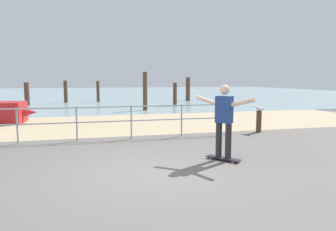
{
  "coord_description": "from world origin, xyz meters",
  "views": [
    {
      "loc": [
        -1.13,
        -5.89,
        1.86
      ],
      "look_at": [
        0.9,
        2.0,
        0.9
      ],
      "focal_mm": 33.26,
      "sensor_mm": 36.0,
      "label": 1
    }
  ],
  "objects": [
    {
      "name": "groyne_post_1",
      "position": [
        -5.27,
        17.64,
        0.81
      ],
      "size": [
        0.34,
        0.34,
        1.62
      ],
      "primitive_type": "cylinder",
      "color": "#513826",
      "rests_on": "ground"
    },
    {
      "name": "railing_fence",
      "position": [
        -1.48,
        3.6,
        0.7
      ],
      "size": [
        9.77,
        0.05,
        1.05
      ],
      "color": "#9EA0A5",
      "rests_on": "ground"
    },
    {
      "name": "skateboarder",
      "position": [
        1.8,
        0.47,
        1.02
      ],
      "size": [
        0.94,
        1.21,
        1.65
      ],
      "color": "#26262B",
      "rests_on": "skateboard"
    },
    {
      "name": "groyne_post_6",
      "position": [
        7.06,
        19.17,
        0.99
      ],
      "size": [
        0.36,
        0.36,
        1.98
      ],
      "primitive_type": "cylinder",
      "color": "#513826",
      "rests_on": "ground"
    },
    {
      "name": "groyne_post_2",
      "position": [
        -2.8,
        19.48,
        0.87
      ],
      "size": [
        0.28,
        0.28,
        1.73
      ],
      "primitive_type": "cylinder",
      "color": "#513826",
      "rests_on": "ground"
    },
    {
      "name": "groyne_post_4",
      "position": [
        2.13,
        12.19,
        1.13
      ],
      "size": [
        0.26,
        0.26,
        2.26
      ],
      "primitive_type": "cylinder",
      "color": "#513826",
      "rests_on": "ground"
    },
    {
      "name": "groyne_post_5",
      "position": [
        4.6,
        14.46,
        0.8
      ],
      "size": [
        0.27,
        0.27,
        1.61
      ],
      "primitive_type": "cylinder",
      "color": "#513826",
      "rests_on": "ground"
    },
    {
      "name": "groyne_post_3",
      "position": [
        -0.34,
        19.83,
        0.85
      ],
      "size": [
        0.25,
        0.25,
        1.7
      ],
      "primitive_type": "cylinder",
      "color": "#513826",
      "rests_on": "ground"
    },
    {
      "name": "beach_strip",
      "position": [
        0.0,
        7.0,
        0.0
      ],
      "size": [
        24.0,
        6.0,
        0.04
      ],
      "primitive_type": "cube",
      "color": "tan",
      "rests_on": "ground"
    },
    {
      "name": "seagull",
      "position": [
        4.57,
        3.67,
        0.84
      ],
      "size": [
        0.19,
        0.49,
        0.18
      ],
      "color": "white",
      "rests_on": "bollard_short"
    },
    {
      "name": "bollard_short",
      "position": [
        4.58,
        3.65,
        0.38
      ],
      "size": [
        0.18,
        0.18,
        0.76
      ],
      "primitive_type": "cylinder",
      "color": "#513826",
      "rests_on": "ground"
    },
    {
      "name": "skateboard",
      "position": [
        1.8,
        0.47,
        0.07
      ],
      "size": [
        0.64,
        0.76,
        0.08
      ],
      "color": "black",
      "rests_on": "ground"
    },
    {
      "name": "sea_surface",
      "position": [
        0.0,
        35.0,
        0.0
      ],
      "size": [
        72.0,
        50.0,
        0.04
      ],
      "primitive_type": "cube",
      "color": "#849EA3",
      "rests_on": "ground"
    },
    {
      "name": "ground_plane",
      "position": [
        0.0,
        -1.0,
        0.0
      ],
      "size": [
        24.0,
        10.0,
        0.04
      ],
      "primitive_type": "cube",
      "color": "#605B56",
      "rests_on": "ground"
    }
  ]
}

